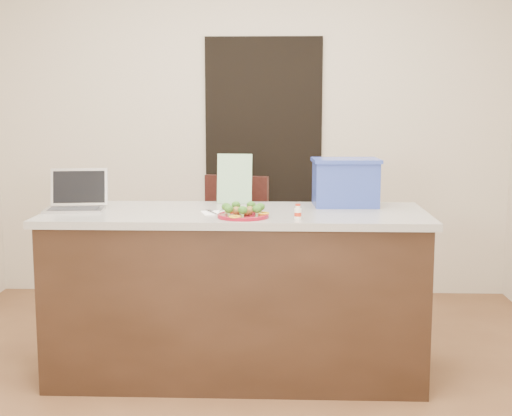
{
  "coord_description": "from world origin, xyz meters",
  "views": [
    {
      "loc": [
        0.26,
        -3.55,
        1.51
      ],
      "look_at": [
        0.11,
        0.2,
        0.95
      ],
      "focal_mm": 50.0,
      "sensor_mm": 36.0,
      "label": 1
    }
  ],
  "objects_px": {
    "yogurt_bottle": "(298,213)",
    "chair": "(236,242)",
    "plate": "(243,215)",
    "laptop": "(77,199)",
    "blue_box": "(345,182)",
    "island": "(236,293)",
    "napkin": "(216,213)"
  },
  "relations": [
    {
      "from": "yogurt_bottle",
      "to": "chair",
      "type": "height_order",
      "value": "chair"
    },
    {
      "from": "plate",
      "to": "yogurt_bottle",
      "type": "relative_size",
      "value": 3.45
    },
    {
      "from": "laptop",
      "to": "blue_box",
      "type": "relative_size",
      "value": 0.87
    },
    {
      "from": "island",
      "to": "chair",
      "type": "bearing_deg",
      "value": 94.08
    },
    {
      "from": "napkin",
      "to": "chair",
      "type": "distance_m",
      "value": 1.02
    },
    {
      "from": "plate",
      "to": "yogurt_bottle",
      "type": "distance_m",
      "value": 0.28
    },
    {
      "from": "napkin",
      "to": "laptop",
      "type": "bearing_deg",
      "value": 171.62
    },
    {
      "from": "island",
      "to": "laptop",
      "type": "height_order",
      "value": "laptop"
    },
    {
      "from": "yogurt_bottle",
      "to": "chair",
      "type": "distance_m",
      "value": 1.25
    },
    {
      "from": "plate",
      "to": "yogurt_bottle",
      "type": "bearing_deg",
      "value": -8.14
    },
    {
      "from": "napkin",
      "to": "blue_box",
      "type": "bearing_deg",
      "value": 22.91
    },
    {
      "from": "napkin",
      "to": "blue_box",
      "type": "height_order",
      "value": "blue_box"
    },
    {
      "from": "yogurt_bottle",
      "to": "laptop",
      "type": "distance_m",
      "value": 1.24
    },
    {
      "from": "napkin",
      "to": "chair",
      "type": "relative_size",
      "value": 0.14
    },
    {
      "from": "island",
      "to": "chair",
      "type": "distance_m",
      "value": 0.88
    },
    {
      "from": "blue_box",
      "to": "chair",
      "type": "bearing_deg",
      "value": 132.37
    },
    {
      "from": "plate",
      "to": "island",
      "type": "bearing_deg",
      "value": 103.57
    },
    {
      "from": "napkin",
      "to": "yogurt_bottle",
      "type": "height_order",
      "value": "yogurt_bottle"
    },
    {
      "from": "napkin",
      "to": "plate",
      "type": "bearing_deg",
      "value": -39.97
    },
    {
      "from": "yogurt_bottle",
      "to": "blue_box",
      "type": "distance_m",
      "value": 0.55
    },
    {
      "from": "napkin",
      "to": "laptop",
      "type": "distance_m",
      "value": 0.79
    },
    {
      "from": "napkin",
      "to": "laptop",
      "type": "xyz_separation_m",
      "value": [
        -0.78,
        0.11,
        0.06
      ]
    },
    {
      "from": "plate",
      "to": "chair",
      "type": "height_order",
      "value": "chair"
    },
    {
      "from": "napkin",
      "to": "chair",
      "type": "bearing_deg",
      "value": 87.64
    },
    {
      "from": "chair",
      "to": "napkin",
      "type": "bearing_deg",
      "value": -76.71
    },
    {
      "from": "plate",
      "to": "chair",
      "type": "distance_m",
      "value": 1.15
    },
    {
      "from": "laptop",
      "to": "chair",
      "type": "height_order",
      "value": "laptop"
    },
    {
      "from": "plate",
      "to": "blue_box",
      "type": "height_order",
      "value": "blue_box"
    },
    {
      "from": "napkin",
      "to": "yogurt_bottle",
      "type": "distance_m",
      "value": 0.46
    },
    {
      "from": "island",
      "to": "napkin",
      "type": "bearing_deg",
      "value": -141.0
    },
    {
      "from": "island",
      "to": "yogurt_bottle",
      "type": "distance_m",
      "value": 0.64
    },
    {
      "from": "plate",
      "to": "laptop",
      "type": "bearing_deg",
      "value": 165.4
    }
  ]
}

